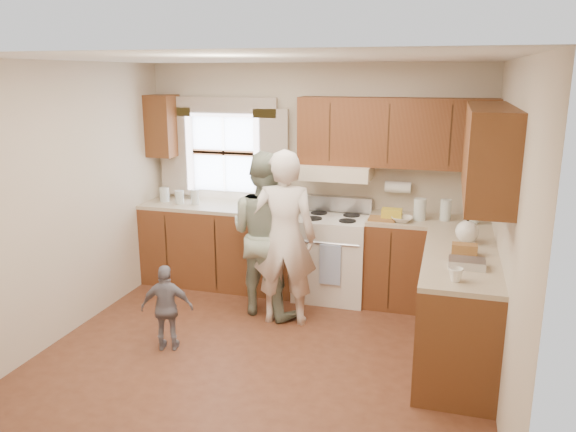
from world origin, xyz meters
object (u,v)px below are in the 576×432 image
(woman_left, at_px, (284,238))
(child, at_px, (167,308))
(stove, at_px, (332,256))
(woman_right, at_px, (266,234))

(woman_left, relative_size, child, 2.19)
(stove, bearing_deg, child, -125.25)
(woman_left, bearing_deg, stove, -122.50)
(woman_left, height_order, woman_right, woman_left)
(child, bearing_deg, woman_left, -149.60)
(stove, distance_m, woman_right, 0.89)
(stove, relative_size, woman_left, 0.62)
(woman_right, distance_m, child, 1.26)
(stove, height_order, woman_left, woman_left)
(stove, relative_size, child, 1.37)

